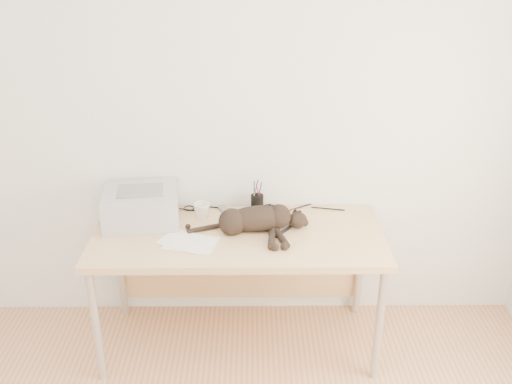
{
  "coord_description": "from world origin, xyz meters",
  "views": [
    {
      "loc": [
        0.08,
        -1.36,
        2.25
      ],
      "look_at": [
        0.1,
        1.34,
        1.01
      ],
      "focal_mm": 40.0,
      "sensor_mm": 36.0,
      "label": 1
    }
  ],
  "objects_px": {
    "desk": "(239,247)",
    "mug": "(202,211)",
    "mouse": "(296,218)",
    "printer": "(142,206)",
    "pen_cup": "(257,203)",
    "cat": "(254,220)"
  },
  "relations": [
    {
      "from": "desk",
      "to": "mouse",
      "type": "height_order",
      "value": "mouse"
    },
    {
      "from": "cat",
      "to": "pen_cup",
      "type": "height_order",
      "value": "pen_cup"
    },
    {
      "from": "printer",
      "to": "pen_cup",
      "type": "height_order",
      "value": "printer"
    },
    {
      "from": "cat",
      "to": "desk",
      "type": "bearing_deg",
      "value": 139.23
    },
    {
      "from": "mug",
      "to": "pen_cup",
      "type": "bearing_deg",
      "value": 15.17
    },
    {
      "from": "printer",
      "to": "pen_cup",
      "type": "xyz_separation_m",
      "value": [
        0.66,
        0.13,
        -0.04
      ]
    },
    {
      "from": "cat",
      "to": "mug",
      "type": "relative_size",
      "value": 6.98
    },
    {
      "from": "cat",
      "to": "mug",
      "type": "xyz_separation_m",
      "value": [
        -0.3,
        0.17,
        -0.02
      ]
    },
    {
      "from": "printer",
      "to": "cat",
      "type": "height_order",
      "value": "printer"
    },
    {
      "from": "desk",
      "to": "cat",
      "type": "height_order",
      "value": "cat"
    },
    {
      "from": "printer",
      "to": "cat",
      "type": "relative_size",
      "value": 0.67
    },
    {
      "from": "desk",
      "to": "printer",
      "type": "relative_size",
      "value": 3.53
    },
    {
      "from": "printer",
      "to": "cat",
      "type": "bearing_deg",
      "value": -11.37
    },
    {
      "from": "printer",
      "to": "desk",
      "type": "bearing_deg",
      "value": -7.39
    },
    {
      "from": "cat",
      "to": "mouse",
      "type": "height_order",
      "value": "cat"
    },
    {
      "from": "desk",
      "to": "mug",
      "type": "bearing_deg",
      "value": 152.62
    },
    {
      "from": "pen_cup",
      "to": "mouse",
      "type": "bearing_deg",
      "value": -29.04
    },
    {
      "from": "mug",
      "to": "mouse",
      "type": "relative_size",
      "value": 1.0
    },
    {
      "from": "printer",
      "to": "mouse",
      "type": "xyz_separation_m",
      "value": [
        0.88,
        0.0,
        -0.08
      ]
    },
    {
      "from": "mouse",
      "to": "printer",
      "type": "bearing_deg",
      "value": 172.06
    },
    {
      "from": "cat",
      "to": "mouse",
      "type": "relative_size",
      "value": 6.99
    },
    {
      "from": "mug",
      "to": "mouse",
      "type": "bearing_deg",
      "value": -3.77
    }
  ]
}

